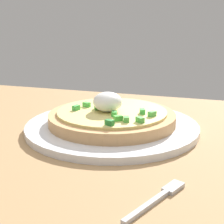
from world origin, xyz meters
The scene contains 4 objects.
dining_table centered at (0.00, 0.00, 1.73)cm, with size 125.78×64.59×3.47cm, color #A57F53.
plate centered at (2.70, -4.43, 4.04)cm, with size 29.40×29.40×1.14cm, color white.
pizza centered at (2.74, -4.36, 5.92)cm, with size 21.63×21.63×5.56cm.
fork centered at (-9.13, 15.84, 3.72)cm, with size 4.96×9.90×0.50cm.
Camera 1 is at (-13.93, 47.13, 21.90)cm, focal length 53.17 mm.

